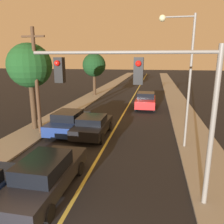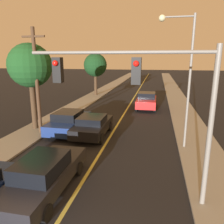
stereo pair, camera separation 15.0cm
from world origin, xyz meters
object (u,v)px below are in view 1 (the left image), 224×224
(traffic_signal_mast, at_px, (148,90))
(utility_pole_left, at_px, (36,80))
(streetlamp_right, at_px, (183,65))
(car_near_lane_front, at_px, (46,175))
(car_far_oncoming, at_px, (146,101))
(car_outer_lane_second, at_px, (69,121))
(tree_left_far, at_px, (94,65))
(car_near_lane_second, at_px, (93,125))
(tree_left_near, at_px, (30,66))

(traffic_signal_mast, height_order, utility_pole_left, utility_pole_left)
(utility_pole_left, bearing_deg, streetlamp_right, -4.06)
(car_near_lane_front, bearing_deg, streetlamp_right, 45.97)
(car_far_oncoming, distance_m, streetlamp_right, 11.18)
(car_outer_lane_second, relative_size, tree_left_far, 0.80)
(car_near_lane_second, bearing_deg, car_far_oncoming, 70.80)
(traffic_signal_mast, bearing_deg, car_far_oncoming, 92.30)
(utility_pole_left, distance_m, tree_left_near, 1.44)
(tree_left_far, bearing_deg, traffic_signal_mast, -70.05)
(car_near_lane_second, bearing_deg, car_near_lane_front, -90.00)
(streetlamp_right, height_order, tree_left_near, streetlamp_right)
(car_far_oncoming, distance_m, traffic_signal_mast, 15.90)
(car_near_lane_front, relative_size, traffic_signal_mast, 0.77)
(car_outer_lane_second, xyz_separation_m, utility_pole_left, (-1.83, -0.80, 3.03))
(car_far_oncoming, xyz_separation_m, tree_left_near, (-7.84, -8.76, 3.83))
(car_near_lane_second, height_order, utility_pole_left, utility_pole_left)
(car_near_lane_front, xyz_separation_m, car_near_lane_second, (0.00, 6.69, -0.01))
(car_outer_lane_second, xyz_separation_m, traffic_signal_mast, (5.77, -6.82, 3.40))
(tree_left_far, bearing_deg, streetlamp_right, -60.08)
(car_near_lane_second, height_order, car_outer_lane_second, car_outer_lane_second)
(utility_pole_left, bearing_deg, traffic_signal_mast, -38.40)
(traffic_signal_mast, relative_size, tree_left_near, 1.03)
(tree_left_near, bearing_deg, car_outer_lane_second, 1.11)
(car_near_lane_second, bearing_deg, car_outer_lane_second, 165.46)
(car_near_lane_second, relative_size, traffic_signal_mast, 0.68)
(car_near_lane_front, relative_size, car_far_oncoming, 1.16)
(traffic_signal_mast, xyz_separation_m, streetlamp_right, (1.71, 5.36, 0.67))
(streetlamp_right, bearing_deg, traffic_signal_mast, -107.68)
(car_far_oncoming, bearing_deg, streetlamp_right, 102.91)
(utility_pole_left, height_order, tree_left_near, utility_pole_left)
(car_outer_lane_second, xyz_separation_m, tree_left_far, (-2.43, 15.74, 3.47))
(car_far_oncoming, bearing_deg, utility_pole_left, 53.76)
(tree_left_near, bearing_deg, traffic_signal_mast, -38.67)
(car_far_oncoming, bearing_deg, tree_left_far, -42.89)
(car_outer_lane_second, height_order, streetlamp_right, streetlamp_right)
(traffic_signal_mast, xyz_separation_m, utility_pole_left, (-7.60, 6.02, -0.37))
(car_near_lane_front, xyz_separation_m, car_outer_lane_second, (-1.93, 7.20, 0.02))
(car_far_oncoming, height_order, tree_left_far, tree_left_far)
(car_far_oncoming, relative_size, utility_pole_left, 0.60)
(traffic_signal_mast, relative_size, utility_pole_left, 0.90)
(car_far_oncoming, xyz_separation_m, tree_left_far, (-7.57, 7.03, 3.40))
(car_near_lane_front, distance_m, utility_pole_left, 8.02)
(car_far_oncoming, bearing_deg, traffic_signal_mast, 92.30)
(car_near_lane_second, relative_size, car_outer_lane_second, 0.93)
(car_near_lane_second, xyz_separation_m, car_outer_lane_second, (-1.93, 0.50, 0.03))
(car_near_lane_front, relative_size, tree_left_far, 0.85)
(streetlamp_right, height_order, utility_pole_left, streetlamp_right)
(car_outer_lane_second, bearing_deg, car_near_lane_second, -14.54)
(car_near_lane_front, bearing_deg, tree_left_far, 100.76)
(car_near_lane_second, height_order, streetlamp_right, streetlamp_right)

